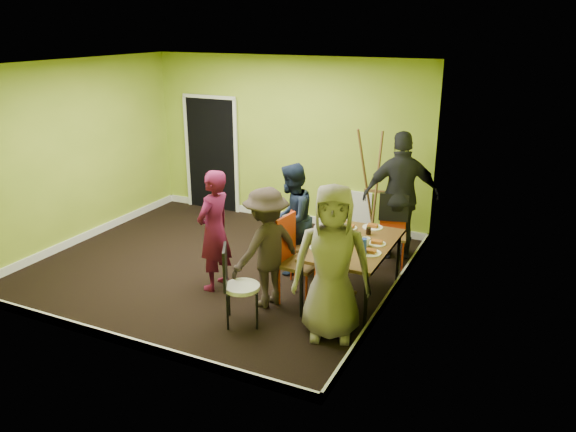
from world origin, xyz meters
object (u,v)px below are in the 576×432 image
at_px(thermos, 346,236).
at_px(orange_bottle, 350,232).
at_px(easel, 379,189).
at_px(chair_back_end, 393,215).
at_px(person_standing, 214,230).
at_px(person_back_end, 401,196).
at_px(chair_left_near, 294,254).
at_px(blue_bottle, 363,247).
at_px(person_left_far, 292,219).
at_px(person_left_near, 266,248).
at_px(chair_bentwood, 236,281).
at_px(chair_front_end, 332,289).
at_px(chair_left_far, 299,240).
at_px(person_front_end, 332,263).
at_px(dining_table, 354,247).

relative_size(thermos, orange_bottle, 2.67).
bearing_deg(easel, chair_back_end, -54.46).
bearing_deg(person_standing, person_back_end, 142.25).
relative_size(chair_left_near, blue_bottle, 5.59).
bearing_deg(person_left_far, person_left_near, 5.47).
xyz_separation_m(chair_left_near, person_left_far, (-0.40, 0.78, 0.15)).
bearing_deg(person_standing, chair_bentwood, 51.44).
bearing_deg(chair_bentwood, thermos, 111.03).
bearing_deg(person_standing, chair_front_end, 84.93).
distance_m(chair_left_far, person_standing, 1.18).
relative_size(chair_back_end, chair_bentwood, 1.06).
bearing_deg(chair_left_near, person_left_near, -41.42).
relative_size(chair_back_end, person_front_end, 0.57).
distance_m(chair_bentwood, easel, 3.15).
bearing_deg(chair_bentwood, chair_left_near, 127.30).
bearing_deg(chair_front_end, chair_bentwood, -146.76).
relative_size(chair_back_end, easel, 0.55).
height_order(dining_table, chair_left_near, chair_left_near).
relative_size(person_left_near, person_back_end, 0.79).
bearing_deg(thermos, orange_bottle, 100.71).
relative_size(chair_left_far, person_left_near, 0.62).
xyz_separation_m(chair_front_end, person_standing, (-1.74, 0.31, 0.32)).
bearing_deg(person_left_far, chair_front_end, 39.11).
xyz_separation_m(chair_back_end, chair_front_end, (-0.09, -2.15, -0.23)).
bearing_deg(orange_bottle, chair_front_end, -81.20).
xyz_separation_m(chair_front_end, blue_bottle, (0.19, 0.47, 0.37)).
height_order(person_standing, person_left_near, person_standing).
distance_m(easel, person_standing, 2.77).
bearing_deg(person_left_near, chair_back_end, 175.96).
height_order(chair_left_near, thermos, chair_left_near).
distance_m(thermos, person_left_far, 1.09).
distance_m(person_left_far, person_front_end, 1.76).
xyz_separation_m(blue_bottle, person_left_near, (-1.11, -0.29, -0.10)).
distance_m(easel, thermos, 1.97).
xyz_separation_m(dining_table, orange_bottle, (-0.14, 0.26, 0.09)).
bearing_deg(chair_left_near, person_left_far, -147.01).
bearing_deg(orange_bottle, thermos, -79.29).
height_order(easel, person_standing, easel).
relative_size(person_back_end, person_front_end, 1.08).
bearing_deg(person_back_end, person_front_end, 63.54).
bearing_deg(chair_front_end, person_left_near, -177.76).
xyz_separation_m(person_back_end, person_front_end, (-0.09, -2.49, -0.07)).
height_order(chair_left_far, chair_bentwood, chair_bentwood).
distance_m(chair_left_far, chair_bentwood, 1.47).
height_order(chair_back_end, person_left_far, person_left_far).
bearing_deg(chair_bentwood, dining_table, 110.15).
bearing_deg(chair_front_end, person_front_end, -58.90).
bearing_deg(person_standing, orange_bottle, 119.27).
xyz_separation_m(chair_left_far, orange_bottle, (0.75, -0.08, 0.27)).
distance_m(thermos, person_left_near, 0.98).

